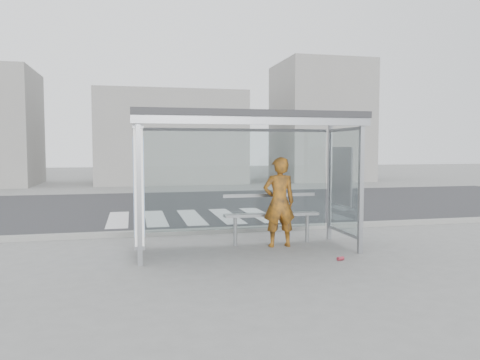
# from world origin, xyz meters

# --- Properties ---
(ground) EXTENTS (80.00, 80.00, 0.00)m
(ground) POSITION_xyz_m (0.00, 0.00, 0.00)
(ground) COLOR slate
(ground) RESTS_ON ground
(road) EXTENTS (30.00, 10.00, 0.01)m
(road) POSITION_xyz_m (0.00, 7.00, 0.00)
(road) COLOR #2B2B2D
(road) RESTS_ON ground
(curb) EXTENTS (30.00, 0.18, 0.12)m
(curb) POSITION_xyz_m (0.00, 1.95, 0.06)
(curb) COLOR gray
(curb) RESTS_ON ground
(crosswalk) EXTENTS (4.55, 3.00, 0.00)m
(crosswalk) POSITION_xyz_m (-0.50, 4.50, 0.00)
(crosswalk) COLOR silver
(crosswalk) RESTS_ON ground
(bus_shelter) EXTENTS (4.25, 1.65, 2.62)m
(bus_shelter) POSITION_xyz_m (-0.37, 0.06, 1.98)
(bus_shelter) COLOR gray
(bus_shelter) RESTS_ON ground
(building_center) EXTENTS (8.00, 5.00, 5.00)m
(building_center) POSITION_xyz_m (0.00, 18.00, 2.50)
(building_center) COLOR gray
(building_center) RESTS_ON ground
(building_right) EXTENTS (5.00, 5.00, 7.00)m
(building_right) POSITION_xyz_m (9.00, 18.00, 3.50)
(building_right) COLOR gray
(building_right) RESTS_ON ground
(person) EXTENTS (0.66, 0.44, 1.78)m
(person) POSITION_xyz_m (0.72, 0.22, 0.89)
(person) COLOR orange
(person) RESTS_ON ground
(bench) EXTENTS (1.97, 0.29, 1.02)m
(bench) POSITION_xyz_m (0.66, 0.53, 0.60)
(bench) COLOR gray
(bench) RESTS_ON ground
(soda_can) EXTENTS (0.14, 0.10, 0.07)m
(soda_can) POSITION_xyz_m (1.41, -1.13, 0.03)
(soda_can) COLOR #C63A4D
(soda_can) RESTS_ON ground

